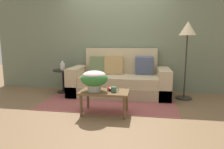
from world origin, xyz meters
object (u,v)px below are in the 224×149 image
object	(u,v)px
side_table	(63,77)
table_vase	(63,66)
coffee_mug	(114,89)
floor_lamp	(187,36)
potted_plant	(94,78)
snack_bowl	(110,88)
coffee_table	(105,94)
couch	(119,81)

from	to	relation	value
side_table	table_vase	xyz separation A→B (m)	(-0.00, -0.01, 0.26)
table_vase	coffee_mug	bearing A→B (deg)	-42.49
floor_lamp	coffee_mug	size ratio (longest dim) A/B	12.01
floor_lamp	table_vase	distance (m)	2.89
potted_plant	snack_bowl	distance (m)	0.33
potted_plant	side_table	bearing A→B (deg)	129.93
coffee_mug	potted_plant	bearing A→B (deg)	179.06
coffee_table	snack_bowl	distance (m)	0.14
side_table	snack_bowl	size ratio (longest dim) A/B	4.31
floor_lamp	snack_bowl	bearing A→B (deg)	-141.41
couch	snack_bowl	distance (m)	1.26
couch	coffee_mug	bearing A→B (deg)	-86.84
couch	snack_bowl	world-z (taller)	couch
coffee_mug	coffee_table	bearing A→B (deg)	160.27
side_table	coffee_mug	distance (m)	1.96
potted_plant	coffee_mug	bearing A→B (deg)	-0.94
side_table	floor_lamp	world-z (taller)	floor_lamp
coffee_table	snack_bowl	size ratio (longest dim) A/B	6.33
couch	side_table	distance (m)	1.37
snack_bowl	floor_lamp	bearing A→B (deg)	38.59
coffee_table	potted_plant	distance (m)	0.32
couch	table_vase	world-z (taller)	couch
couch	snack_bowl	xyz separation A→B (m)	(0.00, -1.25, 0.10)
couch	coffee_mug	distance (m)	1.35
couch	coffee_table	size ratio (longest dim) A/B	2.72
floor_lamp	side_table	bearing A→B (deg)	178.03
floor_lamp	coffee_table	bearing A→B (deg)	-142.37
snack_bowl	coffee_table	bearing A→B (deg)	-160.07
potted_plant	coffee_table	bearing A→B (deg)	18.05
couch	potted_plant	world-z (taller)	couch
coffee_table	couch	bearing A→B (deg)	85.91
potted_plant	snack_bowl	xyz separation A→B (m)	(0.26, 0.09, -0.18)
potted_plant	coffee_mug	world-z (taller)	potted_plant
table_vase	snack_bowl	bearing A→B (deg)	-41.86
side_table	potted_plant	size ratio (longest dim) A/B	1.25
snack_bowl	couch	bearing A→B (deg)	90.11
coffee_table	coffee_mug	bearing A→B (deg)	-19.73
coffee_table	coffee_mug	distance (m)	0.20
couch	table_vase	size ratio (longest dim) A/B	10.48
coffee_table	potted_plant	bearing A→B (deg)	-161.95
side_table	potted_plant	distance (m)	1.75
side_table	coffee_mug	bearing A→B (deg)	-42.72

